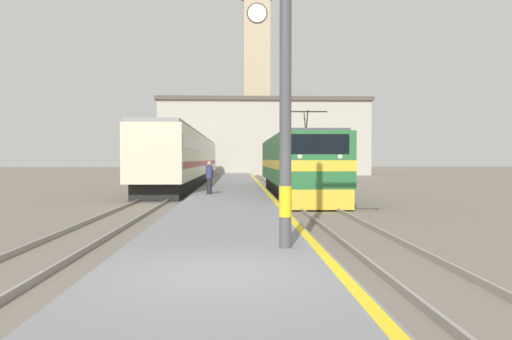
{
  "coord_description": "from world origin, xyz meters",
  "views": [
    {
      "loc": [
        0.27,
        -7.49,
        2.1
      ],
      "look_at": [
        1.26,
        18.77,
        1.53
      ],
      "focal_mm": 35.0,
      "sensor_mm": 36.0,
      "label": 1
    }
  ],
  "objects_px": {
    "catenary_mast": "(291,15)",
    "person_on_platform": "(209,177)",
    "locomotive_train": "(296,165)",
    "clock_tower": "(257,69)",
    "passenger_train": "(188,158)"
  },
  "relations": [
    {
      "from": "catenary_mast",
      "to": "clock_tower",
      "type": "distance_m",
      "value": 67.84
    },
    {
      "from": "catenary_mast",
      "to": "clock_tower",
      "type": "bearing_deg",
      "value": 88.34
    },
    {
      "from": "catenary_mast",
      "to": "person_on_platform",
      "type": "xyz_separation_m",
      "value": [
        -2.42,
        15.02,
        -3.65
      ]
    },
    {
      "from": "passenger_train",
      "to": "person_on_platform",
      "type": "height_order",
      "value": "passenger_train"
    },
    {
      "from": "person_on_platform",
      "to": "clock_tower",
      "type": "height_order",
      "value": "clock_tower"
    },
    {
      "from": "catenary_mast",
      "to": "person_on_platform",
      "type": "height_order",
      "value": "catenary_mast"
    },
    {
      "from": "passenger_train",
      "to": "clock_tower",
      "type": "height_order",
      "value": "clock_tower"
    },
    {
      "from": "locomotive_train",
      "to": "person_on_platform",
      "type": "xyz_separation_m",
      "value": [
        -4.64,
        -3.01,
        -0.53
      ]
    },
    {
      "from": "locomotive_train",
      "to": "clock_tower",
      "type": "relative_size",
      "value": 0.55
    },
    {
      "from": "passenger_train",
      "to": "catenary_mast",
      "type": "height_order",
      "value": "catenary_mast"
    },
    {
      "from": "person_on_platform",
      "to": "locomotive_train",
      "type": "bearing_deg",
      "value": 32.96
    },
    {
      "from": "person_on_platform",
      "to": "clock_tower",
      "type": "distance_m",
      "value": 54.11
    },
    {
      "from": "passenger_train",
      "to": "catenary_mast",
      "type": "bearing_deg",
      "value": -80.97
    },
    {
      "from": "locomotive_train",
      "to": "clock_tower",
      "type": "height_order",
      "value": "clock_tower"
    },
    {
      "from": "locomotive_train",
      "to": "clock_tower",
      "type": "distance_m",
      "value": 50.89
    }
  ]
}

